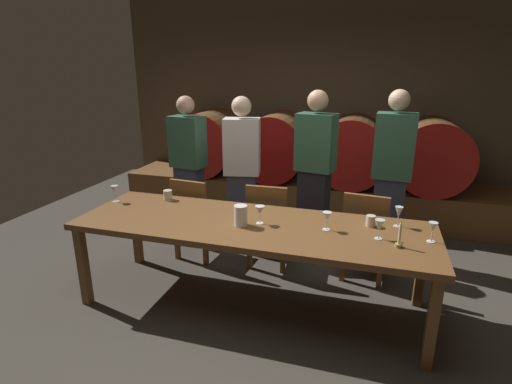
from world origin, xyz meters
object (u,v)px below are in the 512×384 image
object	(u,v)px
cup_right	(371,221)
wine_glass_center_right	(380,226)
guest_far_left	(189,167)
wine_glass_far_left	(115,190)
wine_barrel_far_left	(210,142)
chair_center	(269,221)
candle_center	(399,240)
wine_glass_center_left	(327,217)
wine_glass_right	(399,213)
chair_left	(195,215)
guest_far_right	(391,176)
wine_barrel_far_right	(431,155)
pitcher	(241,216)
wine_glass_left	(260,211)
wine_barrel_center_left	(277,146)
chair_right	(365,232)
wine_glass_far_right	(433,228)
guest_center_left	(242,172)
guest_center_right	(315,174)
cup_left	(168,195)
dining_table	(252,230)
wine_barrel_center_right	(352,150)

from	to	relation	value
cup_right	wine_glass_center_right	bearing A→B (deg)	-74.99
guest_far_left	wine_glass_far_left	size ratio (longest dim) A/B	10.50
wine_barrel_far_left	chair_center	bearing A→B (deg)	-51.94
candle_center	wine_glass_center_left	size ratio (longest dim) A/B	1.39
wine_glass_right	wine_glass_center_left	bearing A→B (deg)	-156.41
chair_left	guest_far_right	size ratio (longest dim) A/B	0.50
guest_far_left	wine_barrel_far_right	bearing A→B (deg)	-147.83
pitcher	wine_glass_left	distance (m)	0.16
wine_barrel_center_left	chair_right	distance (m)	2.17
wine_barrel_far_right	chair_center	size ratio (longest dim) A/B	1.03
chair_right	chair_left	bearing A→B (deg)	7.36
guest_far_right	wine_glass_far_right	distance (m)	1.25
wine_glass_left	wine_glass_center_left	bearing A→B (deg)	2.77
wine_barrel_far_right	chair_right	xyz separation A→B (m)	(-0.69, -1.70, -0.42)
guest_center_left	guest_center_right	world-z (taller)	guest_center_right
wine_glass_center_left	cup_left	size ratio (longest dim) A/B	1.54
wine_barrel_center_left	wine_glass_right	distance (m)	2.61
cup_right	chair_left	bearing A→B (deg)	165.77
guest_far_left	pitcher	distance (m)	1.68
wine_barrel_far_left	chair_right	bearing A→B (deg)	-36.95
chair_right	guest_far_left	world-z (taller)	guest_far_left
chair_left	wine_glass_far_right	size ratio (longest dim) A/B	5.86
dining_table	wine_glass_right	bearing A→B (deg)	13.53
guest_far_left	cup_left	world-z (taller)	guest_far_left
wine_glass_right	wine_barrel_center_left	bearing A→B (deg)	125.37
wine_barrel_far_right	wine_glass_center_right	size ratio (longest dim) A/B	6.06
wine_glass_right	guest_center_left	bearing A→B (deg)	151.48
guest_far_left	pitcher	xyz separation A→B (m)	(1.08, -1.29, -0.01)
wine_glass_far_left	chair_right	bearing A→B (deg)	13.92
dining_table	candle_center	bearing A→B (deg)	-6.41
wine_barrel_center_left	wine_glass_center_left	xyz separation A→B (m)	(0.98, -2.36, -0.05)
dining_table	cup_right	distance (m)	0.95
chair_right	wine_glass_far_right	world-z (taller)	wine_glass_far_right
wine_barrel_center_right	wine_glass_left	xyz separation A→B (m)	(-0.56, -2.39, -0.05)
guest_center_right	pitcher	world-z (taller)	guest_center_right
chair_right	wine_glass_right	xyz separation A→B (m)	(0.24, -0.43, 0.37)
wine_glass_far_right	wine_glass_left	bearing A→B (deg)	-179.01
dining_table	chair_left	size ratio (longest dim) A/B	3.27
guest_far_right	wine_glass_center_right	size ratio (longest dim) A/B	11.64
dining_table	wine_glass_far_left	bearing A→B (deg)	174.14
wine_barrel_center_right	guest_far_left	size ratio (longest dim) A/B	0.55
wine_barrel_far_right	candle_center	xyz separation A→B (m)	(-0.46, -2.53, -0.11)
candle_center	wine_glass_far_left	size ratio (longest dim) A/B	1.29
wine_glass_right	wine_glass_center_right	bearing A→B (deg)	-115.88
guest_center_right	wine_glass_far_left	world-z (taller)	guest_center_right
guest_center_right	cup_right	world-z (taller)	guest_center_right
dining_table	chair_right	xyz separation A→B (m)	(0.89, 0.70, -0.20)
wine_glass_right	cup_right	size ratio (longest dim) A/B	1.86
chair_left	guest_far_left	bearing A→B (deg)	-54.33
candle_center	wine_glass_far_right	distance (m)	0.29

